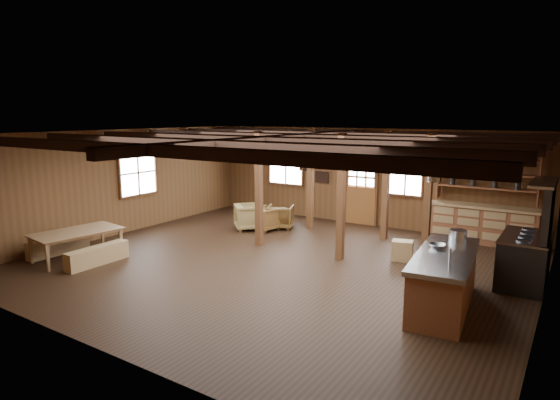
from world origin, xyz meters
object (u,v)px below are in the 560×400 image
armchair_a (280,217)px  commercial_range (528,252)px  armchair_c (250,217)px  dining_table (78,245)px  armchair_b (265,218)px  kitchen_island (444,280)px

armchair_a → commercial_range: bearing=146.3°
armchair_c → dining_table: bearing=114.0°
dining_table → armchair_c: bearing=-11.9°
commercial_range → armchair_b: (-6.58, 0.83, -0.32)m
commercial_range → armchair_b: bearing=172.8°
kitchen_island → dining_table: size_ratio=1.41×
dining_table → armchair_c: 4.57m
kitchen_island → armchair_a: 6.19m
kitchen_island → armchair_c: 6.48m
kitchen_island → armchair_c: bearing=150.6°
kitchen_island → armchair_c: size_ratio=3.26×
armchair_a → kitchen_island: bearing=126.5°
kitchen_island → armchair_a: bearing=143.2°
kitchen_island → armchair_b: kitchen_island is taller
kitchen_island → dining_table: kitchen_island is taller
armchair_c → armchair_b: bearing=-113.1°
kitchen_island → armchair_b: (-5.53, 2.76, -0.15)m
armchair_b → armchair_c: bearing=34.8°
commercial_range → armchair_a: commercial_range is taller
dining_table → kitchen_island: bearing=-69.1°
armchair_b → armchair_a: bearing=-106.6°
kitchen_island → armchair_b: size_ratio=3.57×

